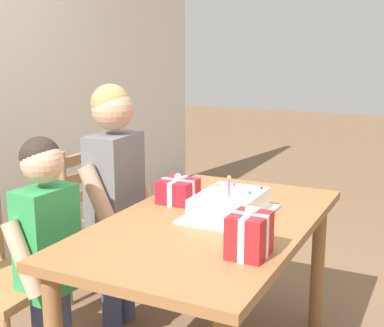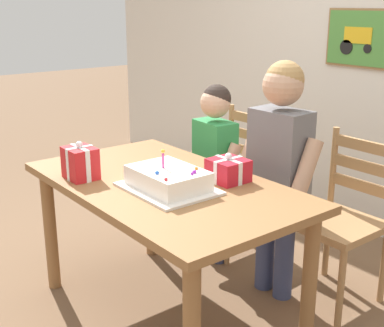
% 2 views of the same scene
% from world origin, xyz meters
% --- Properties ---
extents(dining_table, '(1.45, 0.84, 0.75)m').
position_xyz_m(dining_table, '(0.00, 0.00, 0.65)').
color(dining_table, olive).
rests_on(dining_table, ground).
extents(birthday_cake, '(0.44, 0.34, 0.19)m').
position_xyz_m(birthday_cake, '(0.10, -0.05, 0.80)').
color(birthday_cake, white).
rests_on(birthday_cake, dining_table).
extents(gift_box_red_large, '(0.17, 0.14, 0.19)m').
position_xyz_m(gift_box_red_large, '(-0.30, -0.29, 0.83)').
color(gift_box_red_large, red).
rests_on(gift_box_red_large, dining_table).
extents(gift_box_beside_cake, '(0.18, 0.17, 0.15)m').
position_xyz_m(gift_box_beside_cake, '(0.18, 0.25, 0.80)').
color(gift_box_beside_cake, red).
rests_on(gift_box_beside_cake, dining_table).
extents(chair_right, '(0.42, 0.42, 0.92)m').
position_xyz_m(chair_right, '(0.43, 0.86, 0.47)').
color(chair_right, '#A87A4C').
rests_on(chair_right, ground).
extents(child_older, '(0.48, 0.28, 1.31)m').
position_xyz_m(child_older, '(0.18, 0.62, 0.80)').
color(child_older, '#38426B').
rests_on(child_older, ground).
extents(child_younger, '(0.42, 0.24, 1.13)m').
position_xyz_m(child_younger, '(-0.35, 0.62, 0.68)').
color(child_younger, '#38426B').
rests_on(child_younger, ground).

